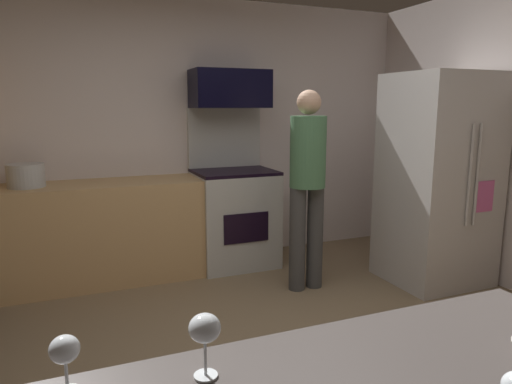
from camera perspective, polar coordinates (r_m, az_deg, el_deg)
ground_plane at (r=2.92m, az=1.30°, el=-22.10°), size 5.20×4.80×0.02m
wall_back at (r=4.70m, az=-10.19°, el=7.15°), size 5.20×0.12×2.60m
lower_cabinet_run at (r=4.37m, az=-20.44°, el=-4.90°), size 2.40×0.60×0.90m
oven_range at (r=4.60m, az=-2.73°, el=-2.62°), size 0.76×0.65×1.55m
microwave at (r=4.56m, az=-3.23°, el=12.57°), size 0.74×0.38×0.36m
refrigerator at (r=4.39m, az=21.46°, el=1.39°), size 0.82×0.78×1.84m
person_cook at (r=3.90m, az=6.35°, el=1.47°), size 0.31×0.30×1.70m
wine_glass_near at (r=1.18m, az=-6.33°, el=-16.60°), size 0.08×0.08×0.17m
wine_glass_far at (r=1.21m, az=-22.51°, el=-17.79°), size 0.07×0.07×0.14m
stock_pot at (r=4.28m, az=-26.50°, el=1.83°), size 0.30×0.30×0.20m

